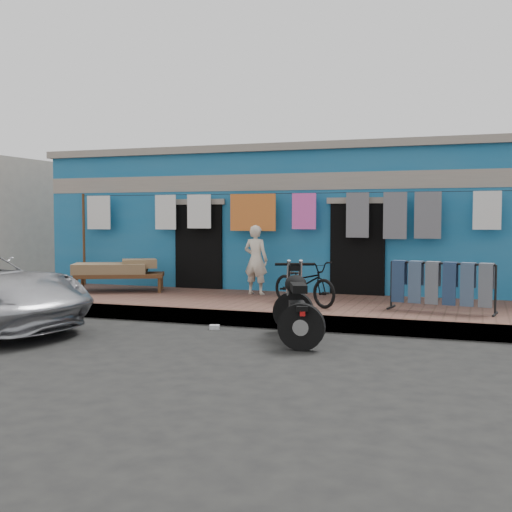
# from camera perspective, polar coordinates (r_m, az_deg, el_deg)

# --- Properties ---
(ground) EXTENTS (80.00, 80.00, 0.00)m
(ground) POSITION_cam_1_polar(r_m,az_deg,el_deg) (9.31, -4.12, -7.81)
(ground) COLOR black
(ground) RESTS_ON ground
(sidewalk) EXTENTS (28.00, 3.00, 0.25)m
(sidewalk) POSITION_cam_1_polar(r_m,az_deg,el_deg) (12.06, 1.58, -4.59)
(sidewalk) COLOR brown
(sidewalk) RESTS_ON ground
(curb) EXTENTS (28.00, 0.10, 0.25)m
(curb) POSITION_cam_1_polar(r_m,az_deg,el_deg) (10.70, -0.80, -5.63)
(curb) COLOR gray
(curb) RESTS_ON ground
(building) EXTENTS (12.20, 5.20, 3.36)m
(building) POSITION_cam_1_polar(r_m,az_deg,el_deg) (15.78, 6.01, 2.99)
(building) COLOR #176197
(building) RESTS_ON ground
(clothesline) EXTENTS (10.06, 0.06, 2.10)m
(clothesline) POSITION_cam_1_polar(r_m,az_deg,el_deg) (13.17, 2.66, 3.47)
(clothesline) COLOR brown
(clothesline) RESTS_ON sidewalk
(seated_person) EXTENTS (0.55, 0.41, 1.40)m
(seated_person) POSITION_cam_1_polar(r_m,az_deg,el_deg) (12.95, -0.02, -0.35)
(seated_person) COLOR beige
(seated_person) RESTS_ON sidewalk
(bicycle) EXTENTS (1.56, 1.23, 0.97)m
(bicycle) POSITION_cam_1_polar(r_m,az_deg,el_deg) (11.41, 4.33, -1.98)
(bicycle) COLOR black
(bicycle) RESTS_ON sidewalk
(motorcycle) EXTENTS (1.74, 2.12, 1.12)m
(motorcycle) POSITION_cam_1_polar(r_m,az_deg,el_deg) (9.44, 3.69, -4.21)
(motorcycle) COLOR black
(motorcycle) RESTS_ON ground
(charpoy) EXTENTS (2.59, 2.33, 0.64)m
(charpoy) POSITION_cam_1_polar(r_m,az_deg,el_deg) (13.82, -11.99, -1.76)
(charpoy) COLOR brown
(charpoy) RESTS_ON sidewalk
(jeans_rack) EXTENTS (1.90, 0.90, 0.86)m
(jeans_rack) POSITION_cam_1_polar(r_m,az_deg,el_deg) (11.07, 16.17, -2.57)
(jeans_rack) COLOR black
(jeans_rack) RESTS_ON sidewalk
(litter_a) EXTENTS (0.19, 0.17, 0.07)m
(litter_a) POSITION_cam_1_polar(r_m,az_deg,el_deg) (10.48, -3.71, -6.33)
(litter_a) COLOR silver
(litter_a) RESTS_ON ground
(litter_b) EXTENTS (0.17, 0.18, 0.07)m
(litter_b) POSITION_cam_1_polar(r_m,az_deg,el_deg) (10.15, 2.66, -6.64)
(litter_b) COLOR silver
(litter_b) RESTS_ON ground
(litter_c) EXTENTS (0.25, 0.26, 0.08)m
(litter_c) POSITION_cam_1_polar(r_m,az_deg,el_deg) (10.13, 2.98, -6.63)
(litter_c) COLOR silver
(litter_c) RESTS_ON ground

